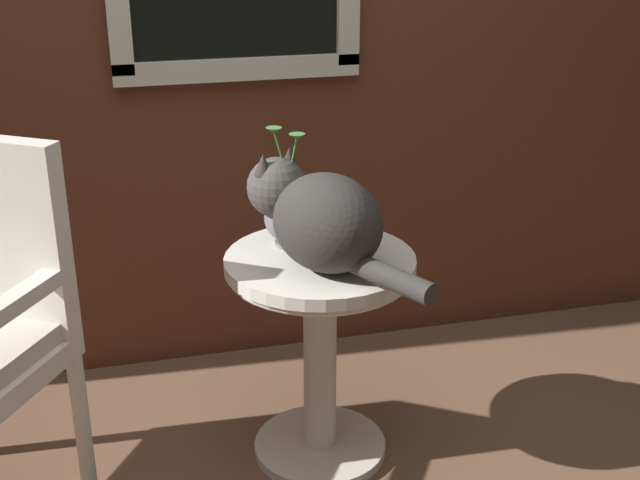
% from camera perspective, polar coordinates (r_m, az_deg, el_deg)
% --- Properties ---
extents(wicker_side_table, '(0.53, 0.53, 0.64)m').
position_cam_1_polar(wicker_side_table, '(2.40, 0.00, -5.40)').
color(wicker_side_table, silver).
rests_on(wicker_side_table, ground_plane).
extents(cat, '(0.38, 0.60, 0.28)m').
position_cam_1_polar(cat, '(2.21, -0.02, 1.54)').
color(cat, '#33302D').
rests_on(cat, wicker_side_table).
extents(pewter_vase_with_ivy, '(0.14, 0.14, 0.34)m').
position_cam_1_polar(pewter_vase_with_ivy, '(2.36, -2.11, 1.90)').
color(pewter_vase_with_ivy, slate).
rests_on(pewter_vase_with_ivy, wicker_side_table).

